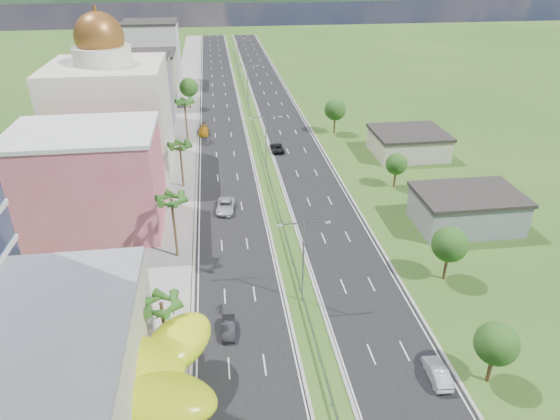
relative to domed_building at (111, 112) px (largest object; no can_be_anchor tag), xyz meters
name	(u,v)px	position (x,y,z in m)	size (l,w,h in m)	color
ground	(319,360)	(28.00, -55.00, -11.35)	(500.00, 500.00, 0.00)	#2D5119
road_left	(221,112)	(20.50, 35.00, -11.33)	(11.00, 260.00, 0.04)	black
road_right	(278,110)	(35.50, 35.00, -11.33)	(11.00, 260.00, 0.04)	black
sidewalk_left	(184,114)	(11.00, 35.00, -11.29)	(7.00, 260.00, 0.12)	gray
median_guardrail	(256,131)	(28.00, 16.99, -10.74)	(0.10, 216.06, 0.76)	gray
streetlight_median_b	(303,254)	(28.00, -45.00, -4.61)	(6.04, 0.25, 11.00)	gray
streetlight_median_c	(266,138)	(28.00, -5.00, -4.61)	(6.04, 0.25, 11.00)	gray
streetlight_median_d	(247,81)	(28.00, 40.00, -4.61)	(6.04, 0.25, 11.00)	gray
streetlight_median_e	(238,50)	(28.00, 85.00, -4.61)	(6.04, 0.25, 11.00)	gray
lime_canopy	(107,373)	(8.00, -59.00, -6.36)	(18.00, 15.00, 7.40)	#C6D815
pink_shophouse	(90,182)	(0.00, -23.00, -3.85)	(20.00, 15.00, 15.00)	#D35668
domed_building	(111,112)	(0.00, 0.00, 0.00)	(20.00, 20.00, 28.70)	beige
midrise_grey	(136,95)	(1.00, 25.00, -3.35)	(16.00, 15.00, 16.00)	gray
midrise_beige	(146,79)	(1.00, 47.00, -4.85)	(16.00, 15.00, 13.00)	#BDB29B
midrise_white	(153,54)	(1.00, 70.00, -2.35)	(16.00, 15.00, 18.00)	silver
shed_near	(466,211)	(56.00, -30.00, -8.85)	(15.00, 10.00, 5.00)	gray
shed_far	(408,144)	(58.00, 0.00, -9.15)	(14.00, 12.00, 4.40)	#BDB29B
palm_tree_b	(161,306)	(12.50, -53.00, -4.29)	(3.60, 3.60, 8.10)	#47301C
palm_tree_c	(172,202)	(12.50, -33.00, -2.85)	(3.60, 3.60, 9.60)	#47301C
palm_tree_d	(180,147)	(12.50, -10.00, -3.81)	(3.60, 3.60, 8.60)	#47301C
palm_tree_e	(184,103)	(12.50, 15.00, -3.05)	(3.60, 3.60, 9.40)	#47301C
leafy_tree_lfar	(189,87)	(12.50, 40.00, -5.78)	(4.90, 4.90, 8.05)	#47301C
leafy_tree_ra	(496,344)	(44.00, -60.00, -6.58)	(4.20, 4.20, 6.90)	#47301C
leafy_tree_rb	(450,245)	(47.00, -43.00, -6.18)	(4.55, 4.55, 7.47)	#47301C
leafy_tree_rc	(396,164)	(50.00, -15.00, -6.98)	(3.85, 3.85, 6.33)	#47301C
leafy_tree_rd	(335,110)	(46.00, 15.00, -5.78)	(4.90, 4.90, 8.05)	#47301C
car_dark_left	(228,328)	(18.88, -49.61, -10.64)	(1.43, 4.09, 1.35)	black
car_silver_mid_left	(226,206)	(19.66, -20.25, -10.49)	(2.73, 5.92, 1.64)	#B7BBC0
car_yellow_far_left	(204,131)	(16.08, 18.30, -10.52)	(2.22, 5.45, 1.58)	orange
car_silver_right	(437,372)	(39.10, -59.09, -10.53)	(1.65, 4.73, 1.56)	#B5B6BD
car_dark_far_right	(277,147)	(31.43, 5.43, -10.57)	(2.46, 5.34, 1.48)	black
motorcycle	(221,307)	(18.13, -45.69, -10.74)	(0.54, 1.79, 1.14)	black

